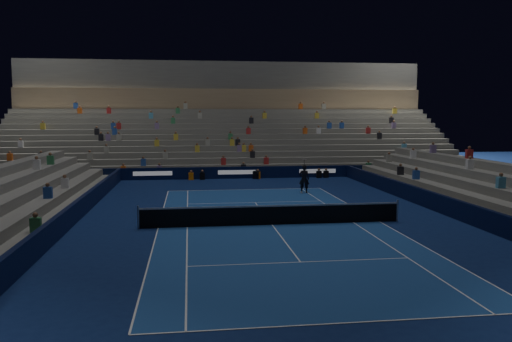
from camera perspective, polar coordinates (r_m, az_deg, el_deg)
name	(u,v)px	position (r m, az deg, el deg)	size (l,w,h in m)	color
ground	(272,225)	(24.91, 1.82, -6.08)	(90.00, 90.00, 0.00)	#0D1D4E
court_surface	(272,225)	(24.91, 1.82, -6.07)	(10.97, 23.77, 0.01)	navy
sponsor_barrier_far	(237,173)	(42.96, -2.18, -0.18)	(44.00, 0.25, 1.00)	black
sponsor_barrier_east	(459,210)	(28.04, 21.83, -4.10)	(0.25, 37.00, 1.00)	black
sponsor_barrier_west	(65,220)	(25.15, -20.65, -5.20)	(0.25, 37.00, 1.00)	black
grandstand_main	(228,135)	(52.09, -3.16, 4.12)	(44.00, 15.20, 11.20)	#61625D
tennis_net	(272,215)	(24.80, 1.82, -4.94)	(12.90, 0.10, 1.10)	#B2B2B7
tennis_player	(304,179)	(35.03, 5.43, -0.89)	(0.71, 0.47, 1.95)	black
broadcast_camera	(256,175)	(42.72, 0.05, -0.43)	(0.70, 1.05, 0.66)	black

